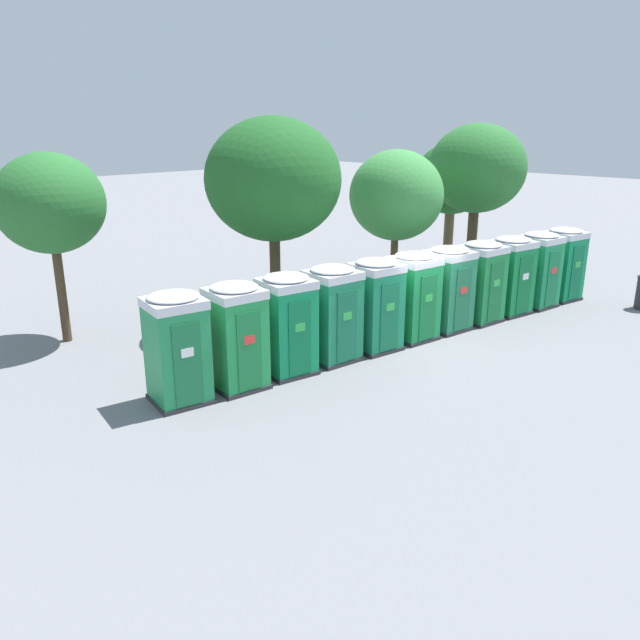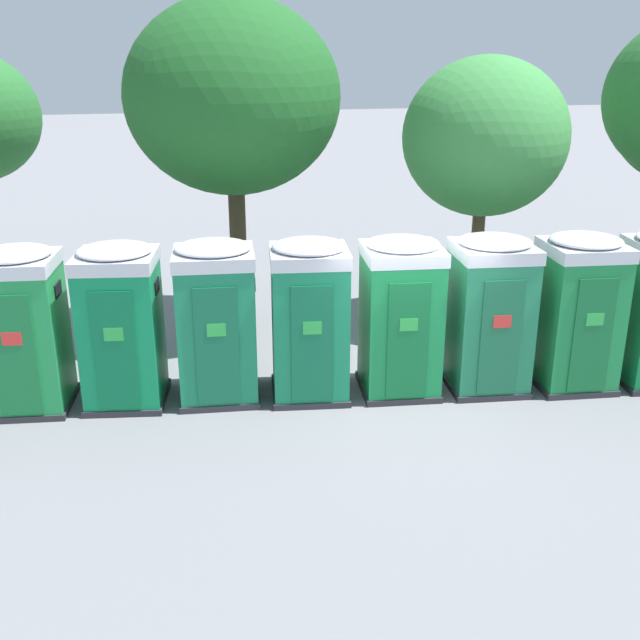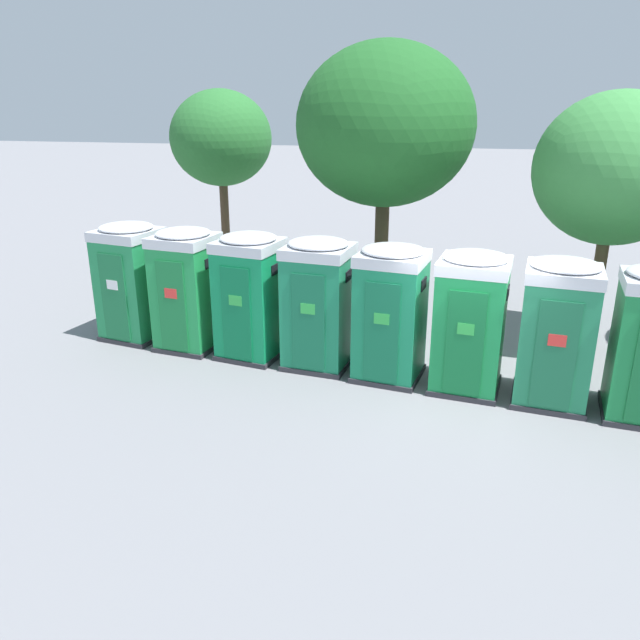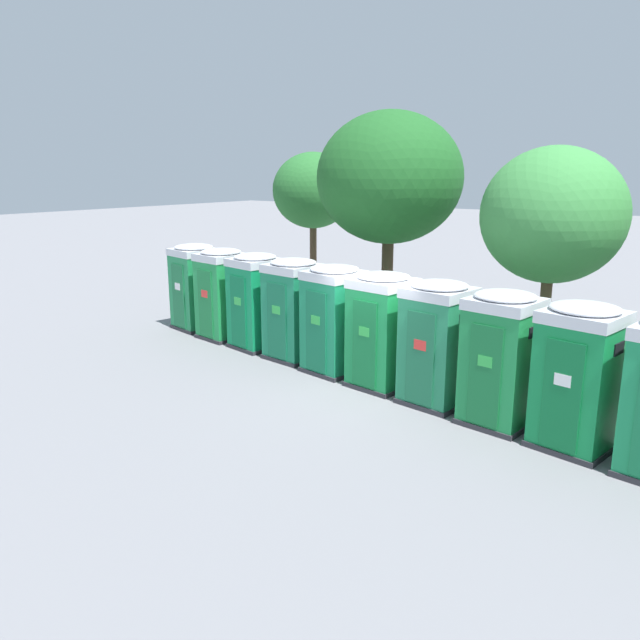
% 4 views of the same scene
% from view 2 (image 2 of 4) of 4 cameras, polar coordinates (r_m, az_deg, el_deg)
% --- Properties ---
extents(ground_plane, '(120.00, 120.00, 0.00)m').
position_cam_2_polar(ground_plane, '(12.29, 5.98, -5.43)').
color(ground_plane, slate).
extents(portapotty_1, '(1.33, 1.35, 2.54)m').
position_cam_2_polar(portapotty_1, '(12.09, -21.66, -0.63)').
color(portapotty_1, '#2D2D33').
rests_on(portapotty_1, ground).
extents(portapotty_2, '(1.38, 1.39, 2.54)m').
position_cam_2_polar(portapotty_2, '(11.81, -14.89, -0.35)').
color(portapotty_2, '#2D2D33').
rests_on(portapotty_2, ground).
extents(portapotty_3, '(1.36, 1.33, 2.54)m').
position_cam_2_polar(portapotty_3, '(11.68, -7.89, -0.06)').
color(portapotty_3, '#2D2D33').
rests_on(portapotty_3, ground).
extents(portapotty_4, '(1.37, 1.37, 2.54)m').
position_cam_2_polar(portapotty_4, '(11.66, -0.81, 0.09)').
color(portapotty_4, '#2D2D33').
rests_on(portapotty_4, ground).
extents(portapotty_5, '(1.35, 1.34, 2.54)m').
position_cam_2_polar(portapotty_5, '(11.86, 6.14, 0.32)').
color(portapotty_5, '#2D2D33').
rests_on(portapotty_5, ground).
extents(portapotty_6, '(1.36, 1.34, 2.54)m').
position_cam_2_polar(portapotty_6, '(12.22, 12.78, 0.52)').
color(portapotty_6, '#2D2D33').
rests_on(portapotty_6, ground).
extents(portapotty_7, '(1.33, 1.33, 2.54)m').
position_cam_2_polar(portapotty_7, '(12.70, 19.02, 0.65)').
color(portapotty_7, '#2D2D33').
rests_on(portapotty_7, ground).
extents(street_tree_1, '(3.12, 3.12, 5.17)m').
position_cam_2_polar(street_tree_1, '(14.84, 12.45, 13.40)').
color(street_tree_1, brown).
rests_on(street_tree_1, ground).
extents(street_tree_3, '(3.93, 3.93, 6.20)m').
position_cam_2_polar(street_tree_3, '(14.24, -6.67, 16.47)').
color(street_tree_3, '#4C3826').
rests_on(street_tree_3, ground).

